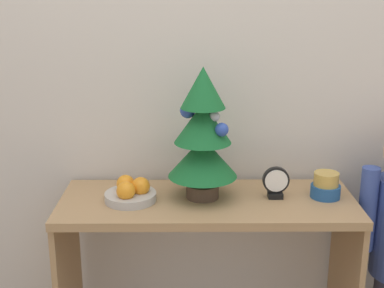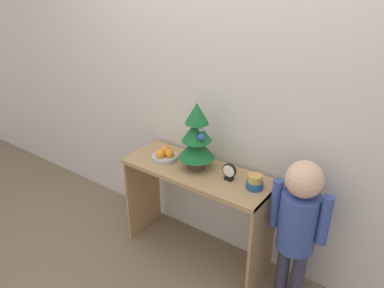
{
  "view_description": "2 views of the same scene",
  "coord_description": "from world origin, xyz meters",
  "px_view_note": "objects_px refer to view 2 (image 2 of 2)",
  "views": [
    {
      "loc": [
        -0.07,
        -1.55,
        1.43
      ],
      "look_at": [
        -0.05,
        0.24,
        0.9
      ],
      "focal_mm": 50.0,
      "sensor_mm": 36.0,
      "label": 1
    },
    {
      "loc": [
        1.24,
        -1.59,
        1.96
      ],
      "look_at": [
        -0.06,
        0.22,
        0.87
      ],
      "focal_mm": 35.0,
      "sensor_mm": 36.0,
      "label": 2
    }
  ],
  "objects_px": {
    "desk_clock": "(229,172)",
    "mini_tree": "(197,137)",
    "singing_bowl": "(255,182)",
    "child_figure": "(299,218)",
    "fruit_bowl": "(165,155)"
  },
  "relations": [
    {
      "from": "singing_bowl",
      "to": "child_figure",
      "type": "bearing_deg",
      "value": -1.77
    },
    {
      "from": "mini_tree",
      "to": "fruit_bowl",
      "type": "distance_m",
      "value": 0.32
    },
    {
      "from": "mini_tree",
      "to": "singing_bowl",
      "type": "height_order",
      "value": "mini_tree"
    },
    {
      "from": "child_figure",
      "to": "desk_clock",
      "type": "bearing_deg",
      "value": 179.51
    },
    {
      "from": "singing_bowl",
      "to": "child_figure",
      "type": "relative_size",
      "value": 0.11
    },
    {
      "from": "singing_bowl",
      "to": "fruit_bowl",
      "type": "bearing_deg",
      "value": -177.74
    },
    {
      "from": "desk_clock",
      "to": "mini_tree",
      "type": "bearing_deg",
      "value": 178.41
    },
    {
      "from": "singing_bowl",
      "to": "child_figure",
      "type": "height_order",
      "value": "child_figure"
    },
    {
      "from": "fruit_bowl",
      "to": "singing_bowl",
      "type": "relative_size",
      "value": 1.72
    },
    {
      "from": "singing_bowl",
      "to": "desk_clock",
      "type": "bearing_deg",
      "value": -178.34
    },
    {
      "from": "mini_tree",
      "to": "singing_bowl",
      "type": "bearing_deg",
      "value": -0.26
    },
    {
      "from": "singing_bowl",
      "to": "child_figure",
      "type": "xyz_separation_m",
      "value": [
        0.3,
        -0.01,
        -0.13
      ]
    },
    {
      "from": "desk_clock",
      "to": "child_figure",
      "type": "distance_m",
      "value": 0.5
    },
    {
      "from": "desk_clock",
      "to": "child_figure",
      "type": "xyz_separation_m",
      "value": [
        0.48,
        -0.0,
        -0.15
      ]
    },
    {
      "from": "fruit_bowl",
      "to": "desk_clock",
      "type": "xyz_separation_m",
      "value": [
        0.51,
        0.02,
        0.02
      ]
    }
  ]
}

